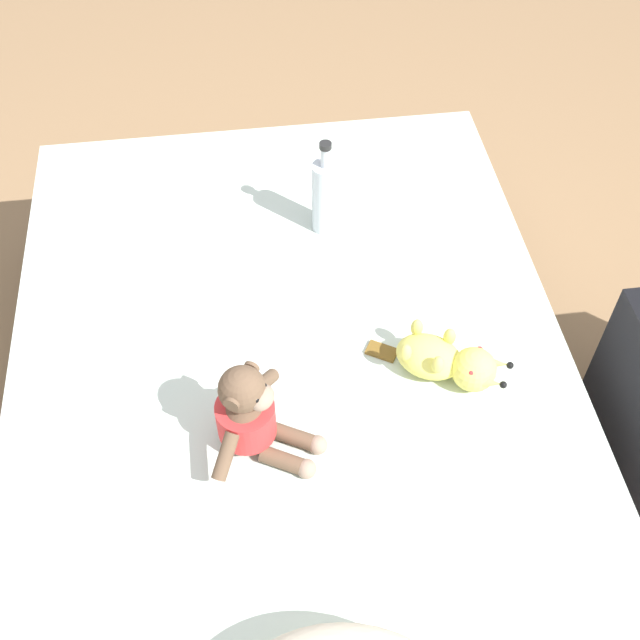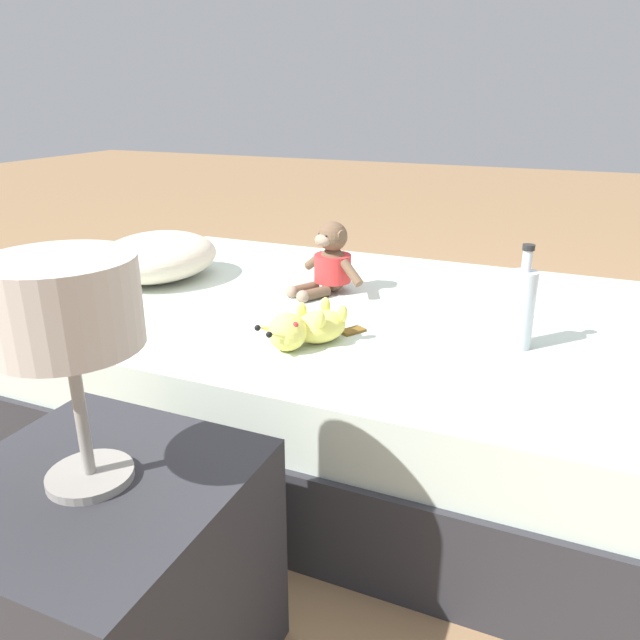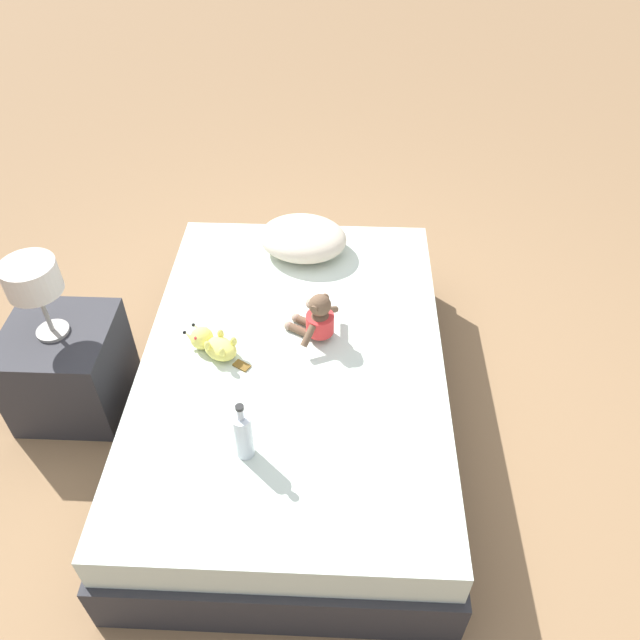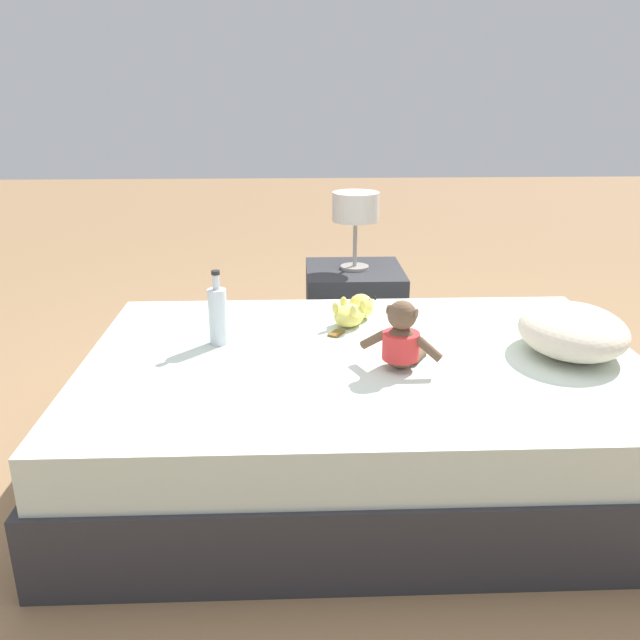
% 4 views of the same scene
% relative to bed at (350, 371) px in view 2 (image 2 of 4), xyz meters
% --- Properties ---
extents(ground_plane, '(16.00, 16.00, 0.00)m').
position_rel_bed_xyz_m(ground_plane, '(0.00, 0.00, -0.22)').
color(ground_plane, '#93704C').
extents(bed, '(1.32, 1.97, 0.44)m').
position_rel_bed_xyz_m(bed, '(0.00, 0.00, 0.00)').
color(bed, '#2D2D33').
rests_on(bed, ground_plane).
extents(pillow, '(0.50, 0.44, 0.16)m').
position_rel_bed_xyz_m(pillow, '(-0.00, 0.73, 0.31)').
color(pillow, beige).
rests_on(pillow, bed).
extents(plush_monkey, '(0.25, 0.27, 0.24)m').
position_rel_bed_xyz_m(plush_monkey, '(0.10, 0.11, 0.32)').
color(plush_monkey, brown).
rests_on(plush_monkey, bed).
extents(plush_yellow_creature, '(0.31, 0.22, 0.10)m').
position_rel_bed_xyz_m(plush_yellow_creature, '(-0.34, -0.00, 0.27)').
color(plush_yellow_creature, '#EAE066').
rests_on(plush_yellow_creature, bed).
extents(glass_bottle, '(0.07, 0.07, 0.27)m').
position_rel_bed_xyz_m(glass_bottle, '(-0.14, -0.51, 0.33)').
color(glass_bottle, silver).
rests_on(glass_bottle, bed).
extents(nightstand, '(0.47, 0.47, 0.47)m').
position_rel_bed_xyz_m(nightstand, '(-1.06, 0.06, 0.02)').
color(nightstand, '#2D2D33').
rests_on(nightstand, ground_plane).
extents(bedside_lamp, '(0.23, 0.23, 0.38)m').
position_rel_bed_xyz_m(bedside_lamp, '(-1.06, 0.06, 0.54)').
color(bedside_lamp, gray).
rests_on(bedside_lamp, nightstand).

